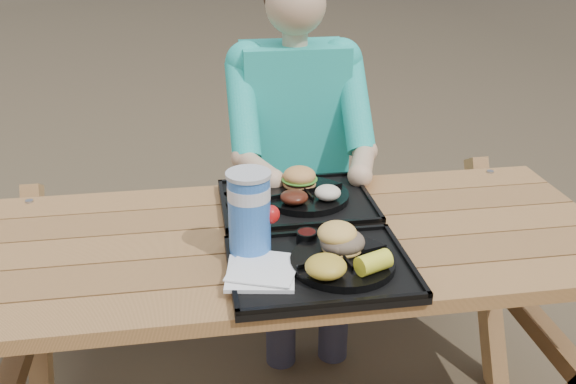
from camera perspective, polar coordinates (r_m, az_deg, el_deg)
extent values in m
cube|color=black|center=(1.60, 2.88, -6.90)|extent=(0.45, 0.35, 0.02)
cube|color=black|center=(1.93, 0.77, -1.06)|extent=(0.45, 0.35, 0.02)
cylinder|color=black|center=(1.59, 4.88, -6.20)|extent=(0.26, 0.26, 0.02)
cylinder|color=black|center=(1.93, 1.60, -0.34)|extent=(0.26, 0.26, 0.02)
cube|color=white|center=(1.55, -2.46, -7.10)|extent=(0.19, 0.19, 0.02)
cylinder|color=blue|center=(1.60, -3.44, -2.12)|extent=(0.11, 0.11, 0.21)
cylinder|color=black|center=(1.68, 1.68, -4.04)|extent=(0.06, 0.06, 0.03)
cylinder|color=gold|center=(1.70, 4.09, -3.97)|extent=(0.05, 0.05, 0.03)
ellipsoid|color=gold|center=(1.50, 3.39, -6.63)|extent=(0.10, 0.10, 0.05)
cube|color=black|center=(1.91, -4.30, -1.01)|extent=(0.10, 0.18, 0.01)
ellipsoid|color=#491A0E|center=(1.86, 0.55, -0.46)|extent=(0.08, 0.08, 0.04)
ellipsoid|color=#F2E9CD|center=(1.88, 3.55, -0.06)|extent=(0.08, 0.08, 0.04)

